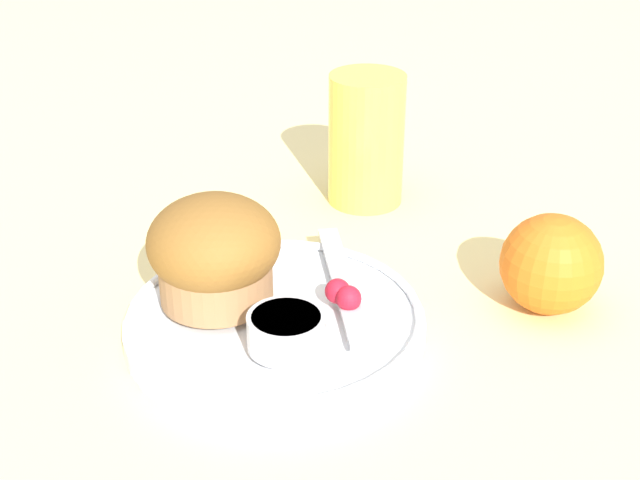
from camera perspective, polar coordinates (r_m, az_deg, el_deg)
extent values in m
plane|color=beige|center=(0.60, -1.76, -6.82)|extent=(3.00, 3.00, 0.00)
cylinder|color=white|center=(0.61, -3.00, -5.50)|extent=(0.20, 0.20, 0.01)
torus|color=white|center=(0.60, -3.02, -4.71)|extent=(0.20, 0.20, 0.01)
cylinder|color=#9E7047|center=(0.61, -6.68, -2.27)|extent=(0.08, 0.08, 0.04)
ellipsoid|color=brown|center=(0.60, -6.81, -0.14)|extent=(0.09, 0.09, 0.06)
cylinder|color=silver|center=(0.56, -2.17, -5.86)|extent=(0.05, 0.05, 0.02)
cylinder|color=white|center=(0.56, -2.19, -5.07)|extent=(0.04, 0.04, 0.00)
sphere|color=#B7192D|center=(0.61, 0.83, -3.10)|extent=(0.02, 0.02, 0.02)
sphere|color=#B7192D|center=(0.60, 1.84, -3.75)|extent=(0.02, 0.02, 0.02)
cube|color=#B7B7BC|center=(0.63, 1.48, -2.75)|extent=(0.14, 0.09, 0.00)
sphere|color=orange|center=(0.64, 14.57, -1.50)|extent=(0.07, 0.07, 0.07)
cylinder|color=#EAD14C|center=(0.77, 2.98, 6.44)|extent=(0.07, 0.07, 0.12)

